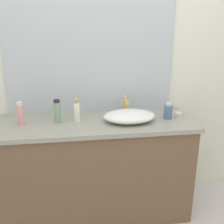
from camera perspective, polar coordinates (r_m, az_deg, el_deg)
name	(u,v)px	position (r m, az deg, el deg)	size (l,w,h in m)	color
bathroom_wall_rear	(104,56)	(2.23, -1.85, 12.06)	(6.00, 0.06, 2.60)	silver
vanity_counter	(96,169)	(2.21, -3.59, -12.25)	(1.55, 0.53, 0.83)	brown
wall_mirror_panel	(90,44)	(2.17, -4.70, 14.45)	(1.38, 0.01, 1.13)	#B2BCC6
sink_basin	(129,116)	(2.03, 3.79, -0.90)	(0.40, 0.28, 0.09)	white
faucet	(126,104)	(2.16, 2.96, 1.68)	(0.03, 0.13, 0.16)	#DCA853
soap_dispenser	(77,111)	(2.04, -7.64, 0.15)	(0.05, 0.05, 0.18)	white
lotion_bottle	(20,114)	(2.07, -19.26, -0.38)	(0.05, 0.05, 0.17)	pink
perfume_bottle	(57,111)	(2.04, -11.79, 0.16)	(0.05, 0.05, 0.18)	gray
spray_can	(168,112)	(2.13, 12.06, 0.09)	(0.07, 0.07, 0.13)	slate
candle_jar	(178,114)	(2.21, 14.19, -0.49)	(0.06, 0.06, 0.03)	silver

